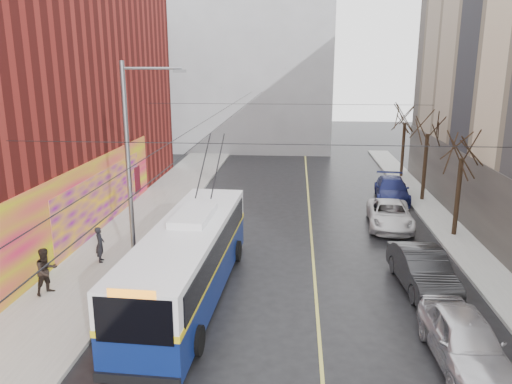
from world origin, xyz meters
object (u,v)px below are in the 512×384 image
streetlight_pole (132,164)px  pedestrian_a (100,244)px  parked_car_c (390,215)px  tree_near (463,143)px  tree_far (406,113)px  parked_car_b (423,270)px  trolleybus (189,259)px  tree_mid (429,122)px  parked_car_d (392,189)px  following_car (222,218)px  pedestrian_b (46,271)px  parked_car_a (465,340)px

streetlight_pole → pedestrian_a: (-2.01, 0.83, -3.88)m
parked_car_c → tree_near: bearing=-19.7°
streetlight_pole → pedestrian_a: bearing=157.5°
tree_far → parked_car_b: (-3.20, -20.50, -4.34)m
tree_far → trolleybus: size_ratio=0.55×
tree_mid → trolleybus: bearing=-129.6°
parked_car_d → following_car: (-10.39, -6.99, -0.03)m
streetlight_pole → parked_car_c: 14.72m
tree_mid → pedestrian_a: (-17.14, -12.17, -4.28)m
tree_far → parked_car_b: bearing=-98.9°
parked_car_b → parked_car_c: bearing=84.2°
streetlight_pole → pedestrian_a: 4.44m
tree_far → pedestrian_b: bearing=-128.6°
parked_car_a → parked_car_b: size_ratio=0.97×
trolleybus → parked_car_a: bearing=-19.7°
tree_mid → parked_car_d: (-2.00, 0.04, -4.50)m
following_car → pedestrian_a: (-4.75, -5.23, 0.25)m
parked_car_b → parked_car_c: size_ratio=0.96×
following_car → pedestrian_b: pedestrian_b is taller
streetlight_pole → following_car: 7.82m
tree_mid → parked_car_c: 7.86m
tree_mid → pedestrian_b: bearing=-139.2°
tree_near → trolleybus: 15.20m
tree_mid → following_car: bearing=-150.7°
parked_car_c → tree_far: bearing=80.7°
tree_far → pedestrian_b: tree_far is taller
parked_car_c → parked_car_b: bearing=-86.1°
tree_far → trolleybus: bearing=-119.5°
trolleybus → tree_far: bearing=63.0°
parked_car_b → following_car: (-9.19, 6.56, -0.08)m
trolleybus → following_car: 8.14m
tree_far → following_car: tree_far is taller
tree_mid → parked_car_a: 19.59m
streetlight_pole → parked_car_a: streetlight_pole is taller
tree_near → parked_car_a: (-3.20, -11.81, -4.17)m
trolleybus → parked_car_a: 10.01m
tree_mid → parked_car_c: size_ratio=1.31×
parked_car_a → trolleybus: bearing=155.6°
trolleybus → pedestrian_a: trolleybus is taller
tree_far → parked_car_c: (-3.11, -12.60, -4.44)m
tree_far → trolleybus: tree_far is taller
pedestrian_b → tree_near: bearing=-31.9°
tree_near → streetlight_pole: bearing=-158.4°
parked_car_c → following_car: bearing=-167.2°
tree_near → pedestrian_b: bearing=-154.7°
following_car → pedestrian_a: bearing=-132.8°
trolleybus → pedestrian_b: trolleybus is taller
streetlight_pole → tree_mid: 19.96m
trolleybus → parked_car_c: (9.33, 9.44, -0.86)m
parked_car_a → pedestrian_a: 15.44m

